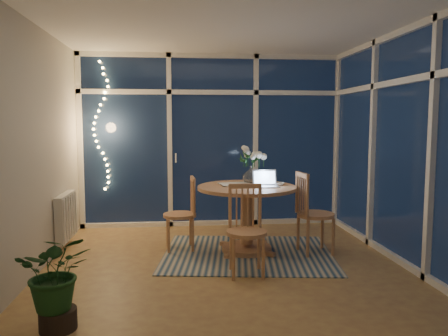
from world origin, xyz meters
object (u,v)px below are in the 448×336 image
at_px(dining_table, 247,219).
at_px(chair_right, 316,213).
at_px(chair_front, 247,230).
at_px(laptop, 266,178).
at_px(flower_vase, 251,175).
at_px(potted_plant, 56,281).
at_px(chair_left, 180,213).

xyz_separation_m(dining_table, chair_right, (0.81, -0.15, 0.09)).
distance_m(dining_table, chair_front, 0.83).
height_order(laptop, flower_vase, laptop).
relative_size(chair_front, potted_plant, 1.25).
bearing_deg(dining_table, chair_left, 167.89).
bearing_deg(chair_front, flower_vase, 80.61).
distance_m(dining_table, chair_left, 0.83).
bearing_deg(chair_left, chair_front, 30.98).
relative_size(chair_left, chair_front, 0.97).
bearing_deg(dining_table, laptop, -24.12).
bearing_deg(laptop, dining_table, 155.38).
height_order(dining_table, flower_vase, flower_vase).
distance_m(chair_left, potted_plant, 2.23).
bearing_deg(chair_right, chair_front, 120.15).
height_order(chair_right, chair_front, chair_right).
height_order(chair_right, potted_plant, chair_right).
bearing_deg(potted_plant, chair_front, 32.62).
relative_size(chair_left, flower_vase, 4.39).
bearing_deg(flower_vase, chair_right, -26.99).
relative_size(chair_right, laptop, 3.41).
bearing_deg(potted_plant, laptop, 41.79).
bearing_deg(chair_right, laptop, 79.53).
distance_m(dining_table, laptop, 0.57).
relative_size(chair_front, flower_vase, 4.51).
relative_size(dining_table, chair_left, 1.29).
bearing_deg(chair_front, laptop, 66.55).
distance_m(chair_front, flower_vase, 1.14).
xyz_separation_m(dining_table, chair_left, (-0.81, 0.17, 0.05)).
distance_m(laptop, potted_plant, 2.69).
height_order(dining_table, potted_plant, dining_table).
distance_m(chair_right, chair_front, 1.15).
height_order(chair_left, flower_vase, flower_vase).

